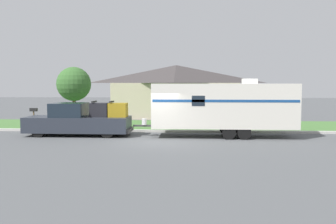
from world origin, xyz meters
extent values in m
plane|color=#515456|center=(0.00, 0.00, 0.00)|extent=(120.00, 120.00, 0.00)
cube|color=beige|center=(0.00, 3.75, 0.07)|extent=(80.00, 0.30, 0.14)
cube|color=#477538|center=(0.00, 7.40, 0.01)|extent=(80.00, 7.00, 0.03)
cube|color=beige|center=(0.47, 14.95, 1.53)|extent=(10.78, 6.64, 3.07)
pyramid|color=#3D3838|center=(0.47, 14.95, 3.88)|extent=(11.64, 7.18, 1.62)
cube|color=#4C3828|center=(0.47, 11.66, 1.05)|extent=(1.00, 0.06, 2.10)
cylinder|color=black|center=(-6.74, 1.13, 0.40)|extent=(0.80, 0.28, 0.80)
cylinder|color=black|center=(-6.74, 2.79, 0.40)|extent=(0.80, 0.28, 0.80)
cylinder|color=black|center=(-2.79, 1.13, 0.40)|extent=(0.80, 0.28, 0.80)
cylinder|color=black|center=(-2.79, 2.79, 0.40)|extent=(0.80, 0.28, 0.80)
cube|color=#282D38|center=(-5.87, 1.96, 0.66)|extent=(3.65, 2.02, 0.88)
cube|color=#19232D|center=(-5.22, 1.96, 1.50)|extent=(1.90, 1.86, 0.80)
cube|color=#282D38|center=(-2.88, 1.96, 0.66)|extent=(2.34, 2.02, 0.88)
cube|color=#333333|center=(-1.65, 1.96, 0.34)|extent=(0.12, 1.82, 0.20)
cube|color=black|center=(-3.40, 1.96, 1.50)|extent=(1.07, 0.85, 0.80)
cube|color=black|center=(-3.74, 1.96, 1.98)|extent=(0.10, 0.93, 0.08)
cube|color=olive|center=(-2.37, 1.96, 1.50)|extent=(1.07, 0.85, 0.80)
cube|color=black|center=(-2.71, 1.96, 1.98)|extent=(0.10, 0.93, 0.08)
cylinder|color=black|center=(3.93, 0.98, 0.37)|extent=(0.75, 0.22, 0.75)
cylinder|color=black|center=(3.93, 2.94, 0.37)|extent=(0.75, 0.22, 0.75)
cylinder|color=black|center=(4.75, 0.98, 0.37)|extent=(0.75, 0.22, 0.75)
cylinder|color=black|center=(4.75, 2.94, 0.37)|extent=(0.75, 0.22, 0.75)
cube|color=silver|center=(3.70, 1.96, 1.79)|extent=(8.01, 2.25, 2.47)
cube|color=navy|center=(3.70, 0.83, 2.09)|extent=(7.85, 0.01, 0.14)
cube|color=#383838|center=(-0.89, 1.96, 0.60)|extent=(1.16, 0.12, 0.10)
cylinder|color=silver|center=(-0.83, 1.96, 0.83)|extent=(0.28, 0.28, 0.36)
cube|color=silver|center=(5.14, 1.96, 3.16)|extent=(0.80, 0.68, 0.28)
cube|color=#19232D|center=(2.25, 0.83, 2.09)|extent=(0.70, 0.01, 0.56)
cylinder|color=brown|center=(-8.48, 4.57, 0.60)|extent=(0.09, 0.09, 1.20)
cube|color=black|center=(-8.48, 4.57, 1.31)|extent=(0.48, 0.20, 0.22)
cylinder|color=brown|center=(-6.29, 6.23, 1.05)|extent=(0.24, 0.24, 2.10)
sphere|color=#38662D|center=(-6.29, 6.23, 2.99)|extent=(2.37, 2.37, 2.37)
camera|label=1|loc=(1.92, -19.30, 3.04)|focal=40.00mm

